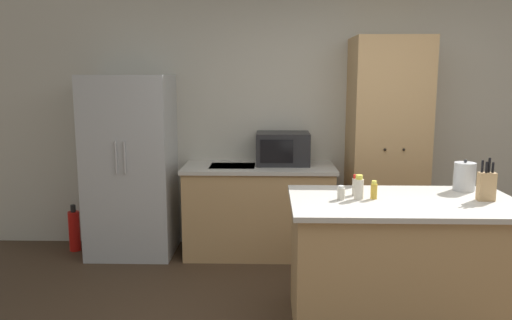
{
  "coord_description": "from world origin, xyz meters",
  "views": [
    {
      "loc": [
        -0.67,
        -2.81,
        1.76
      ],
      "look_at": [
        -0.78,
        1.4,
        1.05
      ],
      "focal_mm": 35.0,
      "sensor_mm": 36.0,
      "label": 1
    }
  ],
  "objects_px": {
    "refrigerator": "(131,166)",
    "fire_extinguisher": "(74,230)",
    "spice_bottle_short_red": "(341,193)",
    "kettle": "(464,177)",
    "knife_block": "(486,185)",
    "microwave": "(283,148)",
    "spice_bottle_amber_oil": "(374,190)",
    "spice_bottle_green_herb": "(359,188)",
    "pantry_cabinet": "(386,149)",
    "spice_bottle_tall_dark": "(356,186)"
  },
  "relations": [
    {
      "from": "kettle",
      "to": "fire_extinguisher",
      "type": "xyz_separation_m",
      "value": [
        -3.42,
        1.2,
        -0.82
      ]
    },
    {
      "from": "refrigerator",
      "to": "pantry_cabinet",
      "type": "height_order",
      "value": "pantry_cabinet"
    },
    {
      "from": "spice_bottle_green_herb",
      "to": "fire_extinguisher",
      "type": "distance_m",
      "value": 3.09
    },
    {
      "from": "pantry_cabinet",
      "to": "kettle",
      "type": "distance_m",
      "value": 1.22
    },
    {
      "from": "microwave",
      "to": "spice_bottle_amber_oil",
      "type": "xyz_separation_m",
      "value": [
        0.59,
        -1.54,
        -0.07
      ]
    },
    {
      "from": "spice_bottle_green_herb",
      "to": "kettle",
      "type": "bearing_deg",
      "value": 19.12
    },
    {
      "from": "microwave",
      "to": "spice_bottle_short_red",
      "type": "relative_size",
      "value": 5.36
    },
    {
      "from": "spice_bottle_short_red",
      "to": "fire_extinguisher",
      "type": "bearing_deg",
      "value": 148.77
    },
    {
      "from": "spice_bottle_short_red",
      "to": "spice_bottle_amber_oil",
      "type": "relative_size",
      "value": 0.77
    },
    {
      "from": "spice_bottle_tall_dark",
      "to": "spice_bottle_short_red",
      "type": "height_order",
      "value": "spice_bottle_tall_dark"
    },
    {
      "from": "spice_bottle_amber_oil",
      "to": "spice_bottle_green_herb",
      "type": "distance_m",
      "value": 0.11
    },
    {
      "from": "pantry_cabinet",
      "to": "spice_bottle_tall_dark",
      "type": "xyz_separation_m",
      "value": [
        -0.52,
        -1.34,
        -0.07
      ]
    },
    {
      "from": "spice_bottle_amber_oil",
      "to": "fire_extinguisher",
      "type": "bearing_deg",
      "value": 151.39
    },
    {
      "from": "spice_bottle_green_herb",
      "to": "fire_extinguisher",
      "type": "bearing_deg",
      "value": 150.22
    },
    {
      "from": "fire_extinguisher",
      "to": "refrigerator",
      "type": "bearing_deg",
      "value": -3.73
    },
    {
      "from": "microwave",
      "to": "spice_bottle_amber_oil",
      "type": "relative_size",
      "value": 4.11
    },
    {
      "from": "pantry_cabinet",
      "to": "spice_bottle_amber_oil",
      "type": "height_order",
      "value": "pantry_cabinet"
    },
    {
      "from": "refrigerator",
      "to": "spice_bottle_tall_dark",
      "type": "bearing_deg",
      "value": -33.91
    },
    {
      "from": "pantry_cabinet",
      "to": "spice_bottle_green_herb",
      "type": "bearing_deg",
      "value": -109.53
    },
    {
      "from": "refrigerator",
      "to": "knife_block",
      "type": "distance_m",
      "value": 3.18
    },
    {
      "from": "knife_block",
      "to": "refrigerator",
      "type": "bearing_deg",
      "value": 152.71
    },
    {
      "from": "pantry_cabinet",
      "to": "microwave",
      "type": "distance_m",
      "value": 1.0
    },
    {
      "from": "refrigerator",
      "to": "spice_bottle_amber_oil",
      "type": "bearing_deg",
      "value": -34.56
    },
    {
      "from": "pantry_cabinet",
      "to": "kettle",
      "type": "xyz_separation_m",
      "value": [
        0.3,
        -1.18,
        -0.03
      ]
    },
    {
      "from": "refrigerator",
      "to": "fire_extinguisher",
      "type": "distance_m",
      "value": 0.92
    },
    {
      "from": "refrigerator",
      "to": "spice_bottle_amber_oil",
      "type": "xyz_separation_m",
      "value": [
        2.08,
        -1.43,
        0.1
      ]
    },
    {
      "from": "microwave",
      "to": "spice_bottle_tall_dark",
      "type": "xyz_separation_m",
      "value": [
        0.48,
        -1.43,
        -0.06
      ]
    },
    {
      "from": "spice_bottle_short_red",
      "to": "fire_extinguisher",
      "type": "xyz_separation_m",
      "value": [
        -2.47,
        1.5,
        -0.76
      ]
    },
    {
      "from": "spice_bottle_short_red",
      "to": "spice_bottle_amber_oil",
      "type": "bearing_deg",
      "value": 6.48
    },
    {
      "from": "knife_block",
      "to": "kettle",
      "type": "height_order",
      "value": "knife_block"
    },
    {
      "from": "spice_bottle_green_herb",
      "to": "spice_bottle_amber_oil",
      "type": "bearing_deg",
      "value": 6.34
    },
    {
      "from": "spice_bottle_green_herb",
      "to": "kettle",
      "type": "relative_size",
      "value": 0.73
    },
    {
      "from": "spice_bottle_short_red",
      "to": "microwave",
      "type": "bearing_deg",
      "value": 102.88
    },
    {
      "from": "knife_block",
      "to": "kettle",
      "type": "xyz_separation_m",
      "value": [
        -0.03,
        0.3,
        0.0
      ]
    },
    {
      "from": "knife_block",
      "to": "spice_bottle_short_red",
      "type": "distance_m",
      "value": 0.98
    },
    {
      "from": "microwave",
      "to": "knife_block",
      "type": "height_order",
      "value": "knife_block"
    },
    {
      "from": "knife_block",
      "to": "spice_bottle_short_red",
      "type": "bearing_deg",
      "value": 179.93
    },
    {
      "from": "microwave",
      "to": "spice_bottle_amber_oil",
      "type": "height_order",
      "value": "microwave"
    },
    {
      "from": "spice_bottle_short_red",
      "to": "spice_bottle_green_herb",
      "type": "relative_size",
      "value": 0.57
    },
    {
      "from": "spice_bottle_short_red",
      "to": "kettle",
      "type": "distance_m",
      "value": 0.99
    },
    {
      "from": "microwave",
      "to": "spice_bottle_amber_oil",
      "type": "distance_m",
      "value": 1.65
    },
    {
      "from": "knife_block",
      "to": "spice_bottle_short_red",
      "type": "xyz_separation_m",
      "value": [
        -0.98,
        0.0,
        -0.06
      ]
    },
    {
      "from": "kettle",
      "to": "fire_extinguisher",
      "type": "distance_m",
      "value": 3.71
    },
    {
      "from": "kettle",
      "to": "knife_block",
      "type": "bearing_deg",
      "value": -83.81
    },
    {
      "from": "spice_bottle_amber_oil",
      "to": "fire_extinguisher",
      "type": "height_order",
      "value": "spice_bottle_amber_oil"
    },
    {
      "from": "knife_block",
      "to": "pantry_cabinet",
      "type": "bearing_deg",
      "value": 102.78
    },
    {
      "from": "spice_bottle_short_red",
      "to": "pantry_cabinet",
      "type": "bearing_deg",
      "value": 66.53
    },
    {
      "from": "knife_block",
      "to": "fire_extinguisher",
      "type": "height_order",
      "value": "knife_block"
    },
    {
      "from": "pantry_cabinet",
      "to": "spice_bottle_short_red",
      "type": "bearing_deg",
      "value": -113.47
    },
    {
      "from": "refrigerator",
      "to": "spice_bottle_short_red",
      "type": "height_order",
      "value": "refrigerator"
    }
  ]
}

